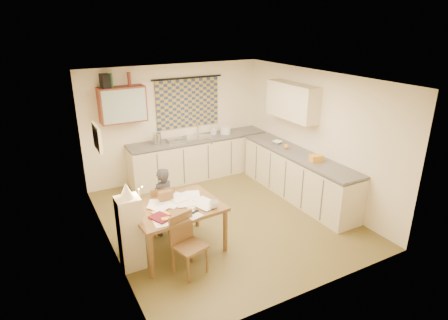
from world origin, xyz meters
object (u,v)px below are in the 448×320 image
counter_right (297,176)px  shelf_stand (130,233)px  counter_back (202,157)px  stove (341,201)px  person (163,202)px  dining_table (177,228)px  chair_far (162,217)px

counter_right → shelf_stand: bearing=-168.9°
counter_back → shelf_stand: (-2.33, -2.56, 0.10)m
stove → person: size_ratio=0.72×
dining_table → chair_far: bearing=87.3°
stove → chair_far: size_ratio=0.97×
stove → person: bearing=158.3°
counter_back → dining_table: bearing=-123.1°
stove → counter_back: bearing=111.5°
counter_back → stove: counter_back is taller
person → dining_table: bearing=71.4°
dining_table → person: size_ratio=1.20×
counter_right → chair_far: counter_right is taller
chair_far → person: 0.32m
stove → dining_table: stove is taller
stove → dining_table: (-2.81, 0.59, -0.04)m
counter_right → chair_far: bearing=179.9°
counter_back → counter_right: 2.23m
counter_right → chair_far: 2.84m
counter_right → person: 2.83m
shelf_stand → counter_right: bearing=11.1°
stove → shelf_stand: size_ratio=0.76×
stove → person: 3.05m
person → shelf_stand: size_ratio=1.06×
counter_right → stove: size_ratio=3.51×
shelf_stand → chair_far: bearing=44.6°
dining_table → chair_far: (-0.02, 0.60, -0.11)m
counter_right → dining_table: 2.88m
dining_table → chair_far: size_ratio=1.61×
counter_back → dining_table: (-1.61, -2.47, -0.07)m
dining_table → shelf_stand: shelf_stand is taller
dining_table → shelf_stand: (-0.73, -0.10, 0.17)m
counter_back → shelf_stand: bearing=-132.3°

